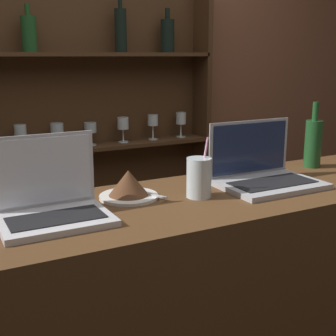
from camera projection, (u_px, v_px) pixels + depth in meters
name	position (u px, v px, depth m)	size (l,w,h in m)	color
back_wall	(82.00, 91.00, 2.53)	(7.00, 0.06, 2.70)	brown
back_shelf	(74.00, 157.00, 2.51)	(1.57, 0.18, 1.93)	#472D19
laptop_near	(51.00, 202.00, 1.29)	(0.30, 0.22, 0.23)	silver
laptop_far	(263.00, 172.00, 1.64)	(0.35, 0.25, 0.22)	#ADADB2
cake_plate	(129.00, 186.00, 1.48)	(0.19, 0.19, 0.09)	silver
water_glass	(199.00, 178.00, 1.49)	(0.08, 0.08, 0.19)	silver
wine_bottle_green	(313.00, 142.00, 1.88)	(0.07, 0.07, 0.26)	#1E4C23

